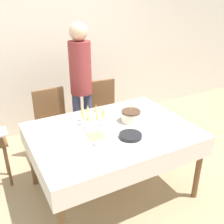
# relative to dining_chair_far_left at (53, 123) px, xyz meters

# --- Properties ---
(ground_plane) EXTENTS (12.00, 12.00, 0.00)m
(ground_plane) POSITION_rel_dining_chair_far_left_xyz_m (0.36, -0.92, -0.52)
(ground_plane) COLOR tan
(wall_back) EXTENTS (8.00, 0.05, 2.70)m
(wall_back) POSITION_rel_dining_chair_far_left_xyz_m (0.36, 0.92, 0.83)
(wall_back) COLOR silver
(wall_back) RESTS_ON ground_plane
(dining_table) EXTENTS (1.63, 1.20, 0.77)m
(dining_table) POSITION_rel_dining_chair_far_left_xyz_m (0.36, -0.92, 0.15)
(dining_table) COLOR silver
(dining_table) RESTS_ON ground_plane
(dining_chair_far_left) EXTENTS (0.42, 0.42, 0.95)m
(dining_chair_far_left) POSITION_rel_dining_chair_far_left_xyz_m (0.00, 0.00, 0.00)
(dining_chair_far_left) COLOR brown
(dining_chair_far_left) RESTS_ON ground_plane
(dining_chair_far_right) EXTENTS (0.45, 0.45, 0.95)m
(dining_chair_far_right) POSITION_rel_dining_chair_far_left_xyz_m (0.73, -0.00, 0.00)
(dining_chair_far_right) COLOR brown
(dining_chair_far_right) RESTS_ON ground_plane
(birthday_cake) EXTENTS (0.21, 0.21, 0.19)m
(birthday_cake) POSITION_rel_dining_chair_far_left_xyz_m (0.63, -0.84, 0.31)
(birthday_cake) COLOR silver
(birthday_cake) RESTS_ON dining_table
(champagne_tray) EXTENTS (0.33, 0.33, 0.18)m
(champagne_tray) POSITION_rel_dining_chair_far_left_xyz_m (0.25, -0.69, 0.34)
(champagne_tray) COLOR silver
(champagne_tray) RESTS_ON dining_table
(plate_stack_main) EXTENTS (0.22, 0.22, 0.03)m
(plate_stack_main) POSITION_rel_dining_chair_far_left_xyz_m (0.44, -1.14, 0.27)
(plate_stack_main) COLOR black
(plate_stack_main) RESTS_ON dining_table
(cake_knife) EXTENTS (0.29, 0.13, 0.00)m
(cake_knife) POSITION_rel_dining_chair_far_left_xyz_m (0.60, -0.99, 0.25)
(cake_knife) COLOR silver
(cake_knife) RESTS_ON dining_table
(fork_pile) EXTENTS (0.18, 0.09, 0.02)m
(fork_pile) POSITION_rel_dining_chair_far_left_xyz_m (0.15, -1.09, 0.26)
(fork_pile) COLOR silver
(fork_pile) RESTS_ON dining_table
(napkin_pile) EXTENTS (0.15, 0.15, 0.01)m
(napkin_pile) POSITION_rel_dining_chair_far_left_xyz_m (0.16, -0.96, 0.26)
(napkin_pile) COLOR #E0D166
(napkin_pile) RESTS_ON dining_table
(person_standing) EXTENTS (0.28, 0.28, 1.74)m
(person_standing) POSITION_rel_dining_chair_far_left_xyz_m (0.43, 0.05, 0.54)
(person_standing) COLOR #3F4C72
(person_standing) RESTS_ON ground_plane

